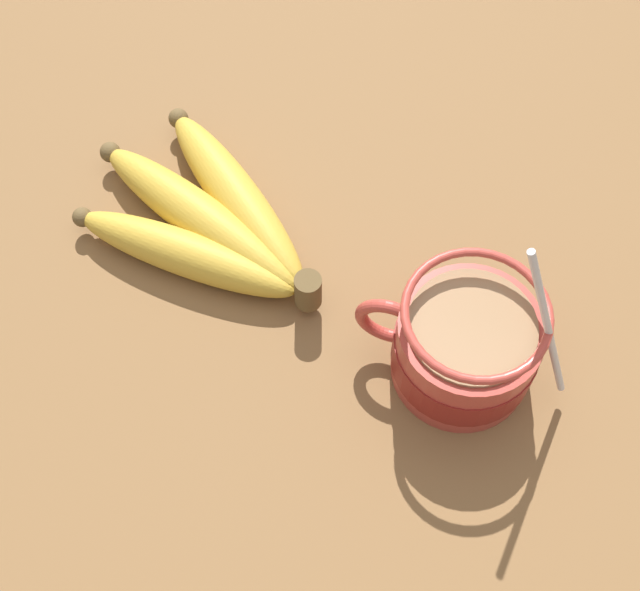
# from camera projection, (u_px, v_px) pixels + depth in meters

# --- Properties ---
(table) EXTENTS (0.97, 0.97, 0.03)m
(table) POSITION_uv_depth(u_px,v_px,m) (383.00, 364.00, 0.66)
(table) COLOR brown
(table) RESTS_ON ground
(coffee_mug) EXTENTS (0.16, 0.10, 0.17)m
(coffee_mug) POSITION_uv_depth(u_px,v_px,m) (464.00, 347.00, 0.61)
(coffee_mug) COLOR #B23D33
(coffee_mug) RESTS_ON table
(banana_bunch) EXTENTS (0.21, 0.16, 0.04)m
(banana_bunch) POSITION_uv_depth(u_px,v_px,m) (209.00, 221.00, 0.68)
(banana_bunch) COLOR brown
(banana_bunch) RESTS_ON table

